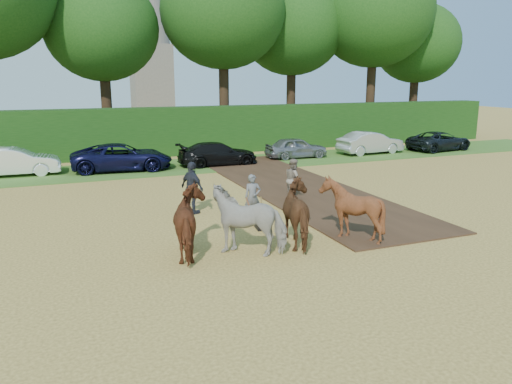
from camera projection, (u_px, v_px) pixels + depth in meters
name	position (u px, v px, depth m)	size (l,w,h in m)	color
ground	(349.00, 234.00, 15.72)	(120.00, 120.00, 0.00)	gold
earth_strip	(294.00, 186.00, 22.59)	(4.50, 17.00, 0.05)	#472D1C
grass_verge	(216.00, 164.00, 28.38)	(50.00, 5.00, 0.03)	#38601E
hedgerow	(195.00, 130.00, 32.11)	(46.00, 1.60, 3.00)	#14380F
spectator_near	(294.00, 179.00, 20.01)	(0.82, 0.64, 1.68)	#9F907D
spectator_far	(192.00, 188.00, 17.93)	(1.12, 0.46, 1.90)	#22242D
plough_team	(276.00, 215.00, 14.44)	(6.41, 4.46, 1.89)	brown
parked_cars	(214.00, 152.00, 28.18)	(36.43, 3.15, 1.44)	silver
treeline	(154.00, 13.00, 32.70)	(48.70, 10.60, 14.21)	#382616
church	(148.00, 6.00, 63.82)	(5.20, 5.20, 27.00)	slate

